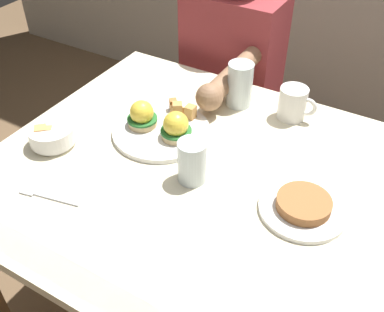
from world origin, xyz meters
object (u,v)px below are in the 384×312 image
Objects in this scene: dining_table at (225,212)px; water_glass_near at (240,87)px; fork at (46,196)px; side_plate at (303,207)px; eggs_benedict_plate at (161,126)px; water_glass_far at (192,163)px; diner_person at (229,77)px; fruit_bowl at (52,135)px; coffee_mug at (293,102)px.

water_glass_near reaches higher than dining_table.
side_plate is (0.53, 0.26, 0.01)m from fork.
eggs_benedict_plate is 1.74× the size of fork.
water_glass_far is 0.10× the size of diner_person.
fruit_bowl reaches higher than dining_table.
side_plate is at bearing -51.18° from diner_person.
side_plate is 0.18× the size of diner_person.
coffee_mug is 1.00× the size of water_glass_far.
dining_table is at bearing -64.00° from diner_person.
fork is at bearing -139.30° from water_glass_far.
eggs_benedict_plate is 0.38m from coffee_mug.
fruit_bowl is at bearing -139.88° from eggs_benedict_plate.
fork is 0.59m from side_plate.
dining_table is 0.67m from diner_person.
coffee_mug reaches higher than eggs_benedict_plate.
diner_person is (-0.29, 0.60, 0.02)m from dining_table.
fork is (-0.34, -0.26, 0.11)m from dining_table.
water_glass_far is at bearing -173.27° from side_plate.
eggs_benedict_plate is 0.21m from water_glass_far.
side_plate is (0.27, 0.03, -0.04)m from water_glass_far.
water_glass_far reaches higher than coffee_mug.
water_glass_far is (0.05, -0.36, -0.01)m from water_glass_near.
water_glass_near reaches higher than fork.
fruit_bowl is (-0.22, -0.19, 0.00)m from eggs_benedict_plate.
water_glass_far is at bearing -71.34° from diner_person.
coffee_mug is 0.83× the size of water_glass_near.
coffee_mug is at bearing 5.12° from water_glass_near.
water_glass_near is 0.36m from diner_person.
dining_table is at bearing -68.70° from water_glass_near.
fork is at bearing -154.14° from side_plate.
side_plate is at bearing -45.75° from water_glass_near.
eggs_benedict_plate is 2.00× the size of water_glass_near.
fork is at bearing -93.32° from diner_person.
diner_person is at bearing 75.96° from fruit_bowl.
diner_person is at bearing 86.68° from fork.
dining_table is 1.05× the size of diner_person.
fruit_bowl is 0.11× the size of diner_person.
side_plate is at bearing 6.73° from water_glass_far.
side_plate is at bearing 25.86° from fork.
water_glass_far reaches higher than fruit_bowl.
side_plate is 0.78m from diner_person.
water_glass_far is at bearing 10.23° from fruit_bowl.
eggs_benedict_plate is 0.29m from fruit_bowl.
coffee_mug is at bearing 41.32° from fruit_bowl.
water_glass_far reaches higher than side_plate.
dining_table is at bearing 23.04° from water_glass_far.
diner_person is at bearing 121.10° from water_glass_near.
water_glass_near is 0.67× the size of side_plate.
eggs_benedict_plate is 1.35× the size of side_plate.
eggs_benedict_plate is at bearing 74.26° from fork.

